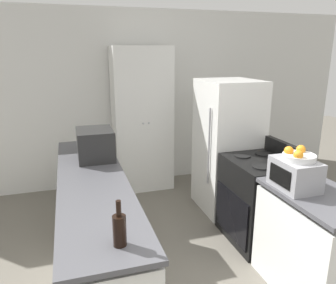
{
  "coord_description": "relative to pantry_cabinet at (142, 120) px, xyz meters",
  "views": [
    {
      "loc": [
        -1.02,
        -1.37,
        2.0
      ],
      "look_at": [
        0.0,
        1.91,
        1.05
      ],
      "focal_mm": 35.0,
      "sensor_mm": 36.0,
      "label": 1
    }
  ],
  "objects": [
    {
      "name": "microwave",
      "position": [
        -0.78,
        -1.22,
        0.03
      ],
      "size": [
        0.37,
        0.44,
        0.32
      ],
      "color": "black",
      "rests_on": "counter_left"
    },
    {
      "name": "fruit_bowl",
      "position": [
        0.72,
        -2.49,
        0.15
      ],
      "size": [
        0.26,
        0.26,
        0.11
      ],
      "color": "silver",
      "rests_on": "toaster_oven"
    },
    {
      "name": "toaster_oven",
      "position": [
        0.72,
        -2.48,
        -0.01
      ],
      "size": [
        0.29,
        0.38,
        0.25
      ],
      "color": "#939399",
      "rests_on": "counter_right"
    },
    {
      "name": "wine_bottle",
      "position": [
        -0.79,
        -2.88,
        -0.03
      ],
      "size": [
        0.08,
        0.08,
        0.28
      ],
      "color": "black",
      "rests_on": "counter_left"
    },
    {
      "name": "counter_right",
      "position": [
        0.85,
        -2.65,
        -0.6
      ],
      "size": [
        0.6,
        0.92,
        0.91
      ],
      "color": "silver",
      "rests_on": "ground_plane"
    },
    {
      "name": "counter_left",
      "position": [
        -0.87,
        -1.77,
        -0.6
      ],
      "size": [
        0.6,
        2.68,
        0.91
      ],
      "color": "silver",
      "rests_on": "ground_plane"
    },
    {
      "name": "refrigerator",
      "position": [
        0.88,
        -0.99,
        -0.2
      ],
      "size": [
        0.69,
        0.76,
        1.67
      ],
      "color": "white",
      "rests_on": "ground_plane"
    },
    {
      "name": "wall_back",
      "position": [
        -0.01,
        0.29,
        0.26
      ],
      "size": [
        7.0,
        0.06,
        2.6
      ],
      "color": "silver",
      "rests_on": "ground_plane"
    },
    {
      "name": "stove",
      "position": [
        0.87,
        -1.79,
        -0.58
      ],
      "size": [
        0.66,
        0.76,
        1.07
      ],
      "color": "black",
      "rests_on": "ground_plane"
    },
    {
      "name": "pantry_cabinet",
      "position": [
        0.0,
        0.0,
        0.0
      ],
      "size": [
        0.83,
        0.5,
        2.08
      ],
      "color": "silver",
      "rests_on": "ground_plane"
    }
  ]
}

